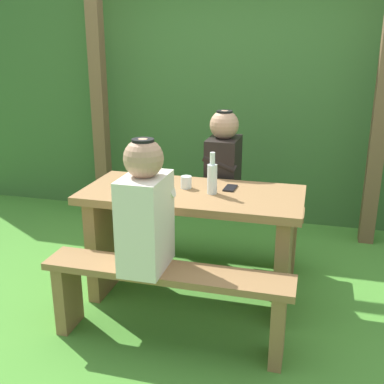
# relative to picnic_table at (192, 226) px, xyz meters

# --- Properties ---
(ground_plane) EXTENTS (12.00, 12.00, 0.00)m
(ground_plane) POSITION_rel_picnic_table_xyz_m (0.00, 0.00, -0.51)
(ground_plane) COLOR #488A30
(hedge_backdrop) EXTENTS (6.40, 0.94, 2.08)m
(hedge_backdrop) POSITION_rel_picnic_table_xyz_m (0.00, 2.01, 0.54)
(hedge_backdrop) COLOR #39622D
(hedge_backdrop) RESTS_ON ground_plane
(pergola_post_left) EXTENTS (0.12, 0.12, 2.23)m
(pergola_post_left) POSITION_rel_picnic_table_xyz_m (-1.22, 1.26, 0.61)
(pergola_post_left) COLOR brown
(pergola_post_left) RESTS_ON ground_plane
(pergola_post_right) EXTENTS (0.12, 0.12, 2.23)m
(pergola_post_right) POSITION_rel_picnic_table_xyz_m (1.22, 1.26, 0.61)
(pergola_post_right) COLOR brown
(pergola_post_right) RESTS_ON ground_plane
(picnic_table) EXTENTS (1.40, 0.64, 0.74)m
(picnic_table) POSITION_rel_picnic_table_xyz_m (0.00, 0.00, 0.00)
(picnic_table) COLOR olive
(picnic_table) RESTS_ON ground_plane
(bench_near) EXTENTS (1.40, 0.24, 0.47)m
(bench_near) POSITION_rel_picnic_table_xyz_m (0.00, -0.55, -0.17)
(bench_near) COLOR olive
(bench_near) RESTS_ON ground_plane
(bench_far) EXTENTS (1.40, 0.24, 0.47)m
(bench_far) POSITION_rel_picnic_table_xyz_m (0.00, 0.55, -0.17)
(bench_far) COLOR olive
(bench_far) RESTS_ON ground_plane
(person_white_shirt) EXTENTS (0.25, 0.35, 0.72)m
(person_white_shirt) POSITION_rel_picnic_table_xyz_m (-0.11, -0.54, 0.29)
(person_white_shirt) COLOR silver
(person_white_shirt) RESTS_ON bench_near
(person_black_coat) EXTENTS (0.25, 0.35, 0.72)m
(person_black_coat) POSITION_rel_picnic_table_xyz_m (0.09, 0.54, 0.29)
(person_black_coat) COLOR black
(person_black_coat) RESTS_ON bench_far
(drinking_glass) EXTENTS (0.07, 0.07, 0.08)m
(drinking_glass) POSITION_rel_picnic_table_xyz_m (-0.05, 0.05, 0.28)
(drinking_glass) COLOR silver
(drinking_glass) RESTS_ON picnic_table
(bottle_left) EXTENTS (0.06, 0.06, 0.26)m
(bottle_left) POSITION_rel_picnic_table_xyz_m (0.13, -0.01, 0.34)
(bottle_left) COLOR silver
(bottle_left) RESTS_ON picnic_table
(cell_phone) EXTENTS (0.08, 0.14, 0.01)m
(cell_phone) POSITION_rel_picnic_table_xyz_m (0.23, 0.11, 0.24)
(cell_phone) COLOR black
(cell_phone) RESTS_ON picnic_table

